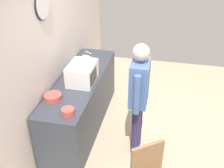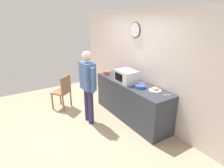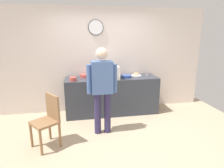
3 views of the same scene
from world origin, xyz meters
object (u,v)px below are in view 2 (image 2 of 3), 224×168
Objects in this scene: fork_utensil at (143,82)px; mixing_bowl at (140,86)px; cereal_bowl at (106,73)px; wooden_chair at (63,91)px; sandwich_plate at (155,90)px; salad_bowl at (122,74)px; microwave at (127,76)px; person_standing at (88,82)px; spoon_utensil at (167,95)px.

mixing_bowl is at bearing -50.27° from fork_utensil.
cereal_bowl reaches higher than wooden_chair.
salad_bowl reaches higher than sandwich_plate.
cereal_bowl reaches higher than salad_bowl.
microwave is at bearing -165.39° from sandwich_plate.
sandwich_plate is 1.61m from cereal_bowl.
microwave is at bearing -173.91° from mixing_bowl.
person_standing is 1.15m from wooden_chair.
microwave is 0.53× the size of wooden_chair.
fork_utensil is 0.85m from spoon_utensil.
microwave reaches higher than mixing_bowl.
sandwich_plate is at bearing 34.15° from wooden_chair.
microwave is 0.84m from cereal_bowl.
mixing_bowl is at bearing 5.31° from cereal_bowl.
spoon_utensil is at bearing 9.17° from cereal_bowl.
cereal_bowl is 0.66× the size of mixing_bowl.
person_standing reaches higher than mixing_bowl.
mixing_bowl is (0.45, 0.05, -0.12)m from microwave.
sandwich_plate is 1.30m from salad_bowl.
salad_bowl is at bearing 103.50° from person_standing.
spoon_utensil is at bearing -6.35° from fork_utensil.
wooden_chair reaches higher than spoon_utensil.
person_standing is (-0.72, -0.94, 0.06)m from mixing_bowl.
spoon_utensil is (0.61, 0.19, -0.03)m from mixing_bowl.
fork_utensil is at bearing 45.30° from wooden_chair.
fork_utensil is at bearing 5.52° from salad_bowl.
wooden_chair is at bearing -137.11° from microwave.
mixing_bowl is 1.47× the size of spoon_utensil.
microwave is at bearing -167.56° from spoon_utensil.
mixing_bowl reaches higher than fork_utensil.
person_standing reaches higher than salad_bowl.
salad_bowl is 0.77m from fork_utensil.
wooden_chair is (-0.44, -1.11, -0.44)m from cereal_bowl.
person_standing is at bearing -111.86° from fork_utensil.
mixing_bowl is (1.00, -0.21, -0.01)m from salad_bowl.
mixing_bowl is 1.47× the size of fork_utensil.
salad_bowl is 1.18m from person_standing.
salad_bowl is 1.60m from spoon_utensil.
microwave is 1.89× the size of sandwich_plate.
person_standing is (-0.27, -0.89, -0.06)m from microwave.
salad_bowl is 1.46× the size of cereal_bowl.
salad_bowl is 0.43m from cereal_bowl.
spoon_utensil is (1.89, 0.31, -0.04)m from cereal_bowl.
sandwich_plate is at bearing -13.56° from fork_utensil.
fork_utensil is at bearing 173.65° from spoon_utensil.
person_standing is at bearing -133.33° from sandwich_plate.
microwave is at bearing 73.35° from person_standing.
cereal_bowl is at bearing -159.20° from fork_utensil.
sandwich_plate reaches higher than wooden_chair.
fork_utensil is 0.18× the size of wooden_chair.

